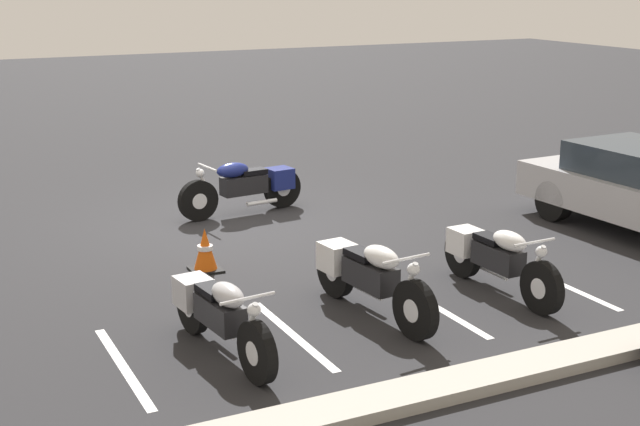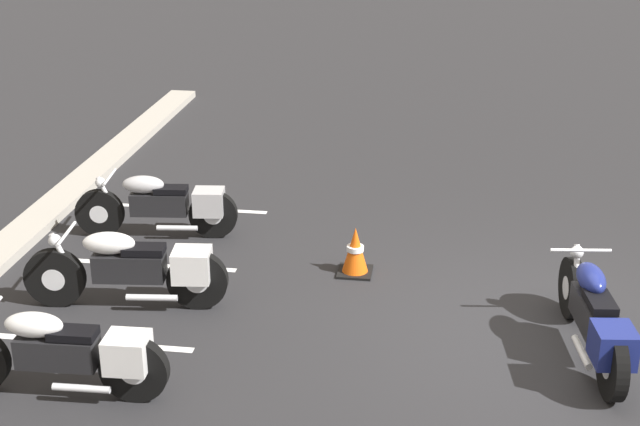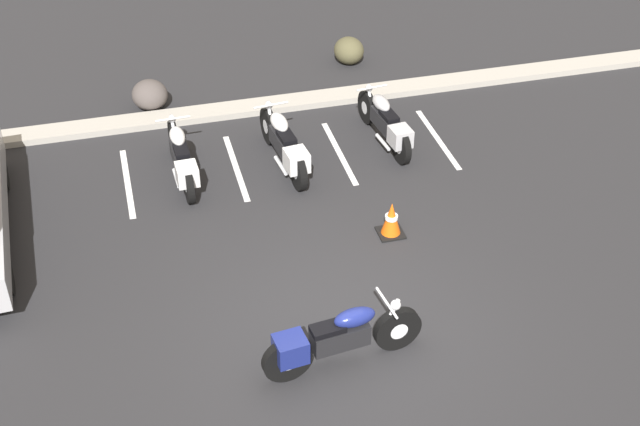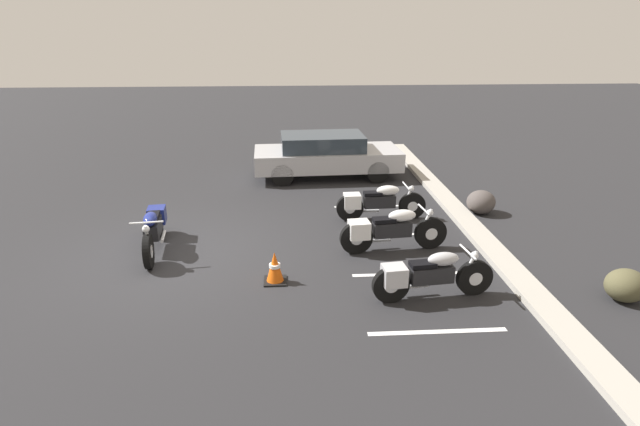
{
  "view_description": "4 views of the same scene",
  "coord_description": "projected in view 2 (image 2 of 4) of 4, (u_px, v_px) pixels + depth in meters",
  "views": [
    {
      "loc": [
        4.84,
        12.53,
        3.79
      ],
      "look_at": [
        -0.13,
        2.44,
        0.74
      ],
      "focal_mm": 50.0,
      "sensor_mm": 36.0,
      "label": 1
    },
    {
      "loc": [
        -8.12,
        0.99,
        4.57
      ],
      "look_at": [
        0.87,
        2.28,
        0.91
      ],
      "focal_mm": 50.0,
      "sensor_mm": 36.0,
      "label": 2
    },
    {
      "loc": [
        -2.55,
        -8.4,
        8.44
      ],
      "look_at": [
        0.15,
        1.91,
        0.62
      ],
      "focal_mm": 50.0,
      "sensor_mm": 36.0,
      "label": 3
    },
    {
      "loc": [
        9.22,
        2.24,
        4.27
      ],
      "look_at": [
        -0.41,
        2.83,
        0.65
      ],
      "focal_mm": 28.0,
      "sensor_mm": 36.0,
      "label": 4
    }
  ],
  "objects": [
    {
      "name": "traffic_cone",
      "position": [
        355.0,
        252.0,
        10.37
      ],
      "size": [
        0.4,
        0.4,
        0.58
      ],
      "color": "black",
      "rests_on": "ground"
    },
    {
      "name": "motorcycle_navy_featured",
      "position": [
        595.0,
        317.0,
        8.52
      ],
      "size": [
        2.19,
        0.66,
        0.86
      ],
      "rotation": [
        0.0,
        0.0,
        0.12
      ],
      "color": "black",
      "rests_on": "ground"
    },
    {
      "name": "stall_line_2",
      "position": [
        151.0,
        265.0,
        10.67
      ],
      "size": [
        0.1,
        2.1,
        0.0
      ],
      "primitive_type": "cube",
      "color": "white",
      "rests_on": "ground"
    },
    {
      "name": "parked_bike_1",
      "position": [
        135.0,
        268.0,
        9.53
      ],
      "size": [
        0.65,
        2.21,
        0.87
      ],
      "rotation": [
        0.0,
        0.0,
        1.68
      ],
      "color": "black",
      "rests_on": "ground"
    },
    {
      "name": "parked_bike_0",
      "position": [
        64.0,
        353.0,
        7.94
      ],
      "size": [
        0.59,
        2.11,
        0.83
      ],
      "rotation": [
        0.0,
        0.0,
        1.61
      ],
      "color": "black",
      "rests_on": "ground"
    },
    {
      "name": "stall_line_3",
      "position": [
        193.0,
        209.0,
        12.37
      ],
      "size": [
        0.1,
        2.1,
        0.0
      ],
      "primitive_type": "cube",
      "color": "white",
      "rests_on": "ground"
    },
    {
      "name": "parked_bike_2",
      "position": [
        164.0,
        205.0,
        11.32
      ],
      "size": [
        0.62,
        2.08,
        0.82
      ],
      "rotation": [
        0.0,
        0.0,
        1.68
      ],
      "color": "black",
      "rests_on": "ground"
    },
    {
      "name": "stall_line_1",
      "position": [
        92.0,
        343.0,
        8.97
      ],
      "size": [
        0.1,
        2.1,
        0.0
      ],
      "primitive_type": "cube",
      "color": "white",
      "rests_on": "ground"
    },
    {
      "name": "ground",
      "position": [
        530.0,
        340.0,
        9.03
      ],
      "size": [
        60.0,
        60.0,
        0.0
      ],
      "primitive_type": "plane",
      "color": "#262628"
    }
  ]
}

